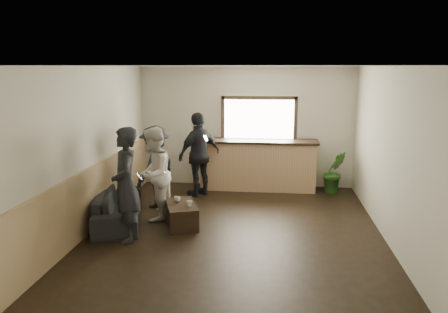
# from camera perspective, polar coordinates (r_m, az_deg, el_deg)

# --- Properties ---
(ground) EXTENTS (5.00, 6.00, 0.01)m
(ground) POSITION_cam_1_polar(r_m,az_deg,el_deg) (7.70, 1.35, -9.58)
(ground) COLOR black
(room_shell) EXTENTS (5.01, 6.01, 2.80)m
(room_shell) POSITION_cam_1_polar(r_m,az_deg,el_deg) (7.40, -4.29, 1.34)
(room_shell) COLOR silver
(room_shell) RESTS_ON ground
(bar_counter) EXTENTS (2.70, 0.68, 2.13)m
(bar_counter) POSITION_cam_1_polar(r_m,az_deg,el_deg) (10.08, 4.44, -0.68)
(bar_counter) COLOR tan
(bar_counter) RESTS_ON ground
(sofa) EXTENTS (1.25, 2.08, 0.57)m
(sofa) POSITION_cam_1_polar(r_m,az_deg,el_deg) (8.25, -13.64, -6.35)
(sofa) COLOR black
(sofa) RESTS_ON ground
(coffee_table) EXTENTS (0.76, 1.01, 0.40)m
(coffee_table) POSITION_cam_1_polar(r_m,az_deg,el_deg) (7.90, -5.58, -7.54)
(coffee_table) COLOR black
(coffee_table) RESTS_ON ground
(cup_a) EXTENTS (0.14, 0.14, 0.09)m
(cup_a) POSITION_cam_1_polar(r_m,az_deg,el_deg) (7.95, -6.14, -5.57)
(cup_a) COLOR silver
(cup_a) RESTS_ON coffee_table
(cup_b) EXTENTS (0.11, 0.11, 0.10)m
(cup_b) POSITION_cam_1_polar(r_m,az_deg,el_deg) (7.68, -4.55, -6.15)
(cup_b) COLOR silver
(cup_b) RESTS_ON coffee_table
(potted_plant) EXTENTS (0.62, 0.55, 0.94)m
(potted_plant) POSITION_cam_1_polar(r_m,az_deg,el_deg) (10.11, 14.18, -1.95)
(potted_plant) COLOR #2D6623
(potted_plant) RESTS_ON ground
(person_a) EXTENTS (0.67, 0.80, 1.86)m
(person_a) POSITION_cam_1_polar(r_m,az_deg,el_deg) (7.18, -12.72, -3.62)
(person_a) COLOR black
(person_a) RESTS_ON ground
(person_b) EXTENTS (0.69, 0.86, 1.72)m
(person_b) POSITION_cam_1_polar(r_m,az_deg,el_deg) (8.10, -9.18, -2.27)
(person_b) COLOR silver
(person_b) RESTS_ON ground
(person_c) EXTENTS (0.93, 1.21, 1.65)m
(person_c) POSITION_cam_1_polar(r_m,az_deg,el_deg) (8.83, -8.93, -1.33)
(person_c) COLOR black
(person_c) RESTS_ON ground
(person_d) EXTENTS (1.04, 1.11, 1.84)m
(person_d) POSITION_cam_1_polar(r_m,az_deg,el_deg) (9.48, -3.25, 0.26)
(person_d) COLOR black
(person_d) RESTS_ON ground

